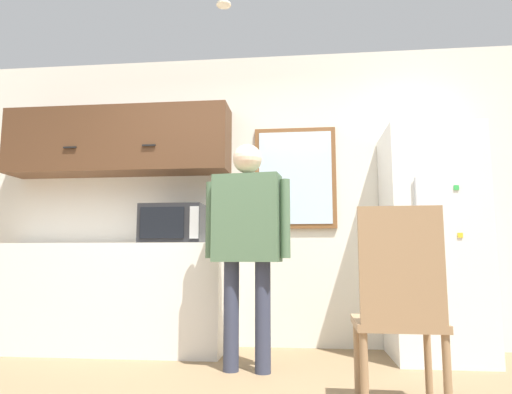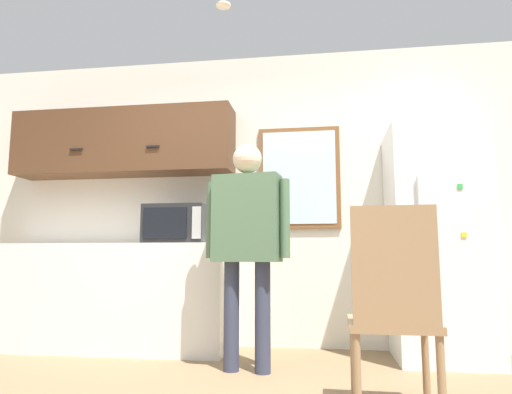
# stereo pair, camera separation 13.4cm
# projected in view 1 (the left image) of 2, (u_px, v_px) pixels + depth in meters

# --- Properties ---
(back_wall) EXTENTS (6.00, 0.06, 2.70)m
(back_wall) POSITION_uv_depth(u_px,v_px,m) (244.00, 197.00, 4.25)
(back_wall) COLOR silver
(back_wall) RESTS_ON ground_plane
(counter) EXTENTS (2.08, 0.60, 0.91)m
(counter) POSITION_uv_depth(u_px,v_px,m) (106.00, 297.00, 3.93)
(counter) COLOR silver
(counter) RESTS_ON ground_plane
(upper_cabinets) EXTENTS (2.08, 0.38, 0.61)m
(upper_cabinets) POSITION_uv_depth(u_px,v_px,m) (118.00, 142.00, 4.23)
(upper_cabinets) COLOR #51331E
(microwave) EXTENTS (0.52, 0.38, 0.33)m
(microwave) POSITION_uv_depth(u_px,v_px,m) (174.00, 224.00, 3.89)
(microwave) COLOR #232326
(microwave) RESTS_ON counter
(person) EXTENTS (0.62, 0.28, 1.61)m
(person) POSITION_uv_depth(u_px,v_px,m) (247.00, 230.00, 3.28)
(person) COLOR #33384C
(person) RESTS_ON ground_plane
(refrigerator) EXTENTS (0.72, 0.71, 1.82)m
(refrigerator) POSITION_uv_depth(u_px,v_px,m) (433.00, 242.00, 3.66)
(refrigerator) COLOR white
(refrigerator) RESTS_ON ground_plane
(chair) EXTENTS (0.46, 0.46, 1.04)m
(chair) POSITION_uv_depth(u_px,v_px,m) (399.00, 303.00, 2.32)
(chair) COLOR #997551
(chair) RESTS_ON ground_plane
(window) EXTENTS (0.74, 0.05, 0.93)m
(window) POSITION_uv_depth(u_px,v_px,m) (295.00, 178.00, 4.18)
(window) COLOR brown
(ceiling_light) EXTENTS (0.11, 0.11, 0.01)m
(ceiling_light) POSITION_uv_depth(u_px,v_px,m) (224.00, 5.00, 3.43)
(ceiling_light) COLOR white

